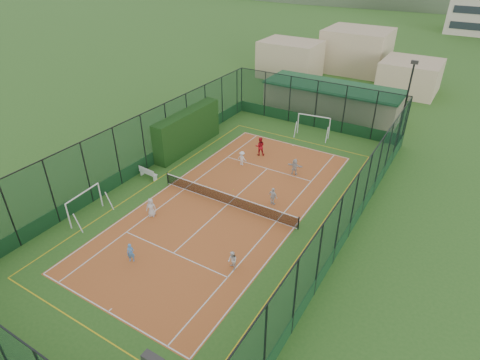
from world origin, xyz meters
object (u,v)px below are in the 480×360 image
object	(u,v)px
child_far_right	(273,196)
child_near_left	(151,207)
clubhouse	(332,99)
floodlight_ne	(405,106)
futsal_goal_near	(85,205)
child_near_right	(232,261)
coach	(260,146)
futsal_goal_far	(313,126)
child_far_back	(295,167)
child_far_left	(242,158)
white_bench	(148,172)
child_near_mid	(131,253)

from	to	relation	value
child_far_right	child_near_left	bearing A→B (deg)	56.15
clubhouse	child_far_right	size ratio (longest dim) A/B	10.64
floodlight_ne	futsal_goal_near	distance (m)	28.54
child_near_right	child_far_right	size ratio (longest dim) A/B	0.91
futsal_goal_near	coach	bearing A→B (deg)	-26.15
futsal_goal_near	futsal_goal_far	bearing A→B (deg)	-26.05
futsal_goal_far	coach	size ratio (longest dim) A/B	1.88
futsal_goal_near	floodlight_ne	bearing A→B (deg)	-39.57
child_near_right	child_far_back	xyz separation A→B (m)	(-1.58, 12.37, 0.07)
child_near_left	child_far_left	bearing A→B (deg)	53.00
child_near_left	child_far_back	world-z (taller)	child_near_left
child_near_left	coach	xyz separation A→B (m)	(2.07, 12.39, 0.16)
floodlight_ne	child_far_right	bearing A→B (deg)	-111.03
futsal_goal_far	child_far_back	size ratio (longest dim) A/B	2.31
futsal_goal_near	child_far_left	distance (m)	13.59
white_bench	child_near_left	world-z (taller)	child_near_left
child_near_mid	child_far_left	size ratio (longest dim) A/B	0.97
white_bench	child_near_mid	size ratio (longest dim) A/B	1.38
child_far_right	clubhouse	bearing A→B (deg)	-66.31
child_far_right	child_far_back	world-z (taller)	child_far_back
clubhouse	child_near_right	bearing A→B (deg)	-81.80
white_bench	child_far_right	bearing A→B (deg)	14.46
clubhouse	child_near_left	size ratio (longest dim) A/B	10.46
clubhouse	child_far_back	xyz separation A→B (m)	(2.40, -15.26, -0.85)
white_bench	futsal_goal_near	size ratio (longest dim) A/B	0.57
floodlight_ne	child_near_mid	distance (m)	27.17
child_far_right	floodlight_ne	bearing A→B (deg)	-95.51
futsal_goal_near	child_near_left	xyz separation A→B (m)	(3.91, 2.49, -0.27)
child_far_right	child_far_left	bearing A→B (deg)	-22.84
white_bench	child_near_left	xyz separation A→B (m)	(3.91, -3.95, 0.24)
white_bench	futsal_goal_far	bearing A→B (deg)	64.70
futsal_goal_near	child_far_back	bearing A→B (deg)	-41.79
futsal_goal_near	child_far_right	bearing A→B (deg)	-56.38
floodlight_ne	futsal_goal_far	size ratio (longest dim) A/B	2.49
child_near_left	child_near_mid	bearing A→B (deg)	-90.67
clubhouse	child_near_mid	world-z (taller)	clubhouse
child_near_mid	coach	world-z (taller)	coach
child_far_right	coach	bearing A→B (deg)	-38.73
child_near_left	child_near_mid	world-z (taller)	child_near_left
child_near_right	child_far_right	world-z (taller)	child_far_right
futsal_goal_far	child_far_left	bearing A→B (deg)	-115.64
white_bench	child_far_right	xyz separation A→B (m)	(10.70, 1.88, 0.23)
white_bench	child_far_back	world-z (taller)	child_far_back
futsal_goal_near	child_near_right	size ratio (longest dim) A/B	2.40
futsal_goal_far	child_near_right	bearing A→B (deg)	-88.29
futsal_goal_far	child_near_mid	distance (m)	23.23
child_near_right	futsal_goal_far	bearing A→B (deg)	135.92
clubhouse	child_near_right	world-z (taller)	clubhouse
futsal_goal_far	coach	distance (m)	6.97
child_far_back	child_near_mid	bearing A→B (deg)	66.97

